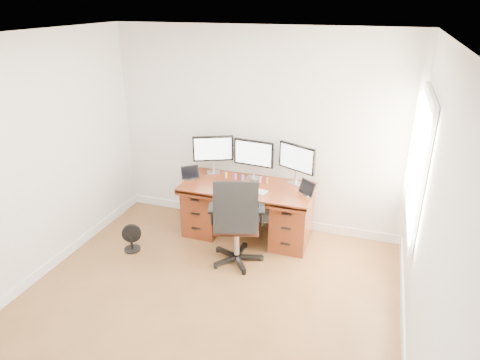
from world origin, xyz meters
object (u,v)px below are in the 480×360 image
(office_chair, at_px, (237,236))
(keyboard, at_px, (243,189))
(monitor_center, at_px, (254,154))
(desk, at_px, (248,208))
(floor_fan, at_px, (131,238))

(office_chair, relative_size, keyboard, 4.57)
(office_chair, xyz_separation_m, monitor_center, (-0.08, 0.93, 0.71))
(desk, height_order, office_chair, office_chair)
(office_chair, height_order, keyboard, office_chair)
(office_chair, bearing_deg, desk, 79.64)
(desk, distance_m, floor_fan, 1.56)
(desk, relative_size, monitor_center, 3.09)
(floor_fan, xyz_separation_m, keyboard, (1.28, 0.67, 0.59))
(office_chair, bearing_deg, floor_fan, 169.84)
(keyboard, bearing_deg, office_chair, -59.09)
(floor_fan, height_order, keyboard, keyboard)
(desk, bearing_deg, keyboard, -94.95)
(office_chair, height_order, floor_fan, office_chair)
(monitor_center, xyz_separation_m, keyboard, (-0.01, -0.41, -0.33))
(monitor_center, height_order, keyboard, monitor_center)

